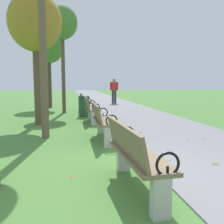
{
  "coord_description": "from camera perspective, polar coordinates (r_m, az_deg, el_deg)",
  "views": [
    {
      "loc": [
        -1.37,
        -3.18,
        1.43
      ],
      "look_at": [
        -0.05,
        4.06,
        0.55
      ],
      "focal_mm": 40.54,
      "sensor_mm": 36.0,
      "label": 1
    }
  ],
  "objects": [
    {
      "name": "tree_4",
      "position": [
        12.17,
        -11.16,
        18.84
      ],
      "size": [
        1.36,
        1.36,
        4.82
      ],
      "color": "brown",
      "rests_on": "ground"
    },
    {
      "name": "tree_5",
      "position": [
        14.6,
        -14.16,
        14.1
      ],
      "size": [
        1.72,
        1.72,
        4.33
      ],
      "color": "#4C3D2D",
      "rests_on": "ground"
    },
    {
      "name": "paved_walkway",
      "position": [
        21.43,
        -2.4,
        3.02
      ],
      "size": [
        3.16,
        44.0,
        0.02
      ],
      "primitive_type": "cube",
      "color": "slate",
      "rests_on": "ground"
    },
    {
      "name": "tree_3",
      "position": [
        8.96,
        -16.96,
        18.57
      ],
      "size": [
        1.71,
        1.71,
        4.29
      ],
      "color": "brown",
      "rests_on": "ground"
    },
    {
      "name": "park_bench_2",
      "position": [
        6.22,
        -2.2,
        -1.92
      ],
      "size": [
        0.51,
        1.61,
        0.9
      ],
      "color": "#7A664C",
      "rests_on": "ground"
    },
    {
      "name": "park_bench_1",
      "position": [
        3.37,
        5.09,
        -9.5
      ],
      "size": [
        0.54,
        1.62,
        0.9
      ],
      "color": "#7A664C",
      "rests_on": "ground"
    },
    {
      "name": "trash_bin",
      "position": [
        10.5,
        -6.36,
        1.28
      ],
      "size": [
        0.48,
        0.48,
        0.84
      ],
      "color": "#234C2D",
      "rests_on": "ground"
    },
    {
      "name": "pedestrian_walking",
      "position": [
        16.5,
        0.47,
        5.07
      ],
      "size": [
        0.53,
        0.26,
        1.62
      ],
      "color": "#2D2D38",
      "rests_on": "paved_walkway"
    },
    {
      "name": "ground_plane",
      "position": [
        3.75,
        12.44,
        -15.78
      ],
      "size": [
        80.0,
        80.0,
        0.0
      ],
      "primitive_type": "plane",
      "color": "#4C7F38"
    },
    {
      "name": "scattered_leaves",
      "position": [
        8.06,
        5.15,
        -3.31
      ],
      "size": [
        4.79,
        10.88,
        0.02
      ],
      "color": "brown",
      "rests_on": "ground"
    },
    {
      "name": "park_bench_4",
      "position": [
        12.07,
        -6.18,
        2.29
      ],
      "size": [
        0.47,
        1.6,
        0.9
      ],
      "color": "#7A664C",
      "rests_on": "ground"
    },
    {
      "name": "park_bench_3",
      "position": [
        9.07,
        -4.79,
        0.81
      ],
      "size": [
        0.5,
        1.61,
        0.9
      ],
      "color": "#7A664C",
      "rests_on": "ground"
    }
  ]
}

